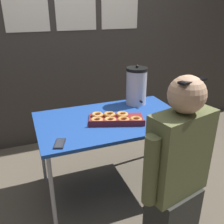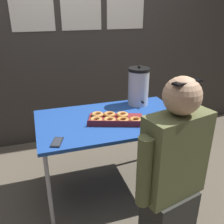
{
  "view_description": "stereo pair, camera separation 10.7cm",
  "coord_description": "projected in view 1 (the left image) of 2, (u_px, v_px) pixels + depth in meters",
  "views": [
    {
      "loc": [
        -0.69,
        -1.82,
        1.62
      ],
      "look_at": [
        0.01,
        0.0,
        0.78
      ],
      "focal_mm": 40.0,
      "sensor_mm": 36.0,
      "label": 1
    },
    {
      "loc": [
        -0.59,
        -1.86,
        1.62
      ],
      "look_at": [
        0.01,
        0.0,
        0.78
      ],
      "focal_mm": 40.0,
      "sensor_mm": 36.0,
      "label": 2
    }
  ],
  "objects": [
    {
      "name": "ground_plane",
      "position": [
        111.0,
        186.0,
        2.43
      ],
      "size": [
        12.0,
        12.0,
        0.0
      ],
      "primitive_type": "plane",
      "color": "brown"
    },
    {
      "name": "back_wall",
      "position": [
        76.0,
        30.0,
        2.88
      ],
      "size": [
        6.0,
        0.11,
        2.71
      ],
      "color": "#38332D",
      "rests_on": "ground"
    },
    {
      "name": "folding_table",
      "position": [
        111.0,
        124.0,
        2.16
      ],
      "size": [
        1.26,
        0.76,
        0.72
      ],
      "color": "#1E479E",
      "rests_on": "ground"
    },
    {
      "name": "donut_box",
      "position": [
        115.0,
        119.0,
        2.09
      ],
      "size": [
        0.51,
        0.38,
        0.05
      ],
      "rotation": [
        0.0,
        0.0,
        -0.33
      ],
      "color": "maroon",
      "rests_on": "folding_table"
    },
    {
      "name": "coffee_urn",
      "position": [
        136.0,
        86.0,
        2.4
      ],
      "size": [
        0.2,
        0.23,
        0.39
      ],
      "color": "silver",
      "rests_on": "folding_table"
    },
    {
      "name": "cell_phone",
      "position": [
        60.0,
        144.0,
        1.75
      ],
      "size": [
        0.11,
        0.15,
        0.01
      ],
      "rotation": [
        0.0,
        0.0,
        -0.35
      ],
      "color": "black",
      "rests_on": "folding_table"
    },
    {
      "name": "person_seated",
      "position": [
        177.0,
        172.0,
        1.65
      ],
      "size": [
        0.57,
        0.31,
        1.26
      ],
      "rotation": [
        0.0,
        0.0,
        3.37
      ],
      "color": "#33332D",
      "rests_on": "ground"
    }
  ]
}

